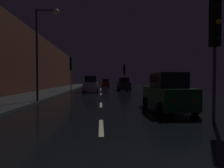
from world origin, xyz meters
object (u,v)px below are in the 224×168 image
(streetlamp_overhead, at_px, (43,40))
(car_parked_right_far, at_px, (124,85))
(car_parked_right_near, at_px, (167,93))
(car_distant_taillights, at_px, (106,83))
(car_approaching_headlights, at_px, (91,85))
(traffic_light_far_right, at_px, (124,71))
(traffic_light_near_right, at_px, (215,33))
(traffic_light_far_left, at_px, (71,67))

(streetlamp_overhead, bearing_deg, car_parked_right_far, 61.55)
(streetlamp_overhead, bearing_deg, car_parked_right_near, -25.04)
(car_distant_taillights, bearing_deg, car_approaching_headlights, 170.61)
(traffic_light_far_right, height_order, car_distant_taillights, traffic_light_far_right)
(traffic_light_far_right, xyz_separation_m, car_parked_right_far, (-0.80, -5.33, -2.38))
(traffic_light_far_right, bearing_deg, car_parked_right_near, -10.31)
(car_parked_right_far, bearing_deg, streetlamp_overhead, 151.55)
(traffic_light_far_right, xyz_separation_m, car_parked_right_near, (-0.80, -23.55, -2.37))
(traffic_light_far_right, height_order, car_parked_right_far, traffic_light_far_right)
(traffic_light_far_right, relative_size, car_approaching_headlights, 1.05)
(traffic_light_near_right, bearing_deg, car_approaching_headlights, -166.72)
(traffic_light_far_left, bearing_deg, car_parked_right_near, 32.34)
(traffic_light_far_left, xyz_separation_m, traffic_light_far_right, (8.95, 6.42, -0.35))
(car_parked_right_far, bearing_deg, traffic_light_far_right, -8.57)
(streetlamp_overhead, relative_size, car_distant_taillights, 1.83)
(streetlamp_overhead, distance_m, car_approaching_headlights, 12.60)
(traffic_light_far_left, height_order, car_parked_right_far, traffic_light_far_left)
(streetlamp_overhead, relative_size, car_parked_right_near, 1.67)
(traffic_light_far_right, xyz_separation_m, traffic_light_near_right, (0.10, -26.29, 0.27))
(streetlamp_overhead, bearing_deg, traffic_light_far_right, 66.40)
(traffic_light_far_right, distance_m, car_parked_right_far, 5.89)
(traffic_light_near_right, distance_m, car_distant_taillights, 33.73)
(traffic_light_far_left, height_order, traffic_light_far_right, traffic_light_far_left)
(car_approaching_headlights, height_order, car_parked_right_far, car_approaching_headlights)
(car_parked_right_near, bearing_deg, car_parked_right_far, 0.00)
(car_parked_right_near, relative_size, car_parked_right_far, 1.01)
(traffic_light_near_right, relative_size, car_distant_taillights, 1.30)
(traffic_light_near_right, bearing_deg, car_distant_taillights, -179.03)
(traffic_light_far_right, distance_m, streetlamp_overhead, 21.72)
(traffic_light_far_right, bearing_deg, car_approaching_headlights, -44.28)
(traffic_light_far_left, bearing_deg, traffic_light_near_right, 31.38)
(car_parked_right_near, bearing_deg, car_distant_taillights, 4.76)
(car_parked_right_near, bearing_deg, car_approaching_headlights, 18.22)
(traffic_light_far_right, height_order, car_parked_right_near, traffic_light_far_right)
(traffic_light_far_right, bearing_deg, traffic_light_near_right, -8.14)
(streetlamp_overhead, distance_m, car_distant_taillights, 27.78)
(streetlamp_overhead, xyz_separation_m, car_parked_right_far, (7.88, 14.54, -3.67))
(streetlamp_overhead, distance_m, car_parked_right_far, 16.94)
(car_parked_right_far, bearing_deg, traffic_light_far_left, 97.61)
(traffic_light_near_right, bearing_deg, car_parked_right_far, 177.53)
(car_approaching_headlights, height_order, car_parked_right_near, car_approaching_headlights)
(streetlamp_overhead, height_order, car_approaching_headlights, streetlamp_overhead)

